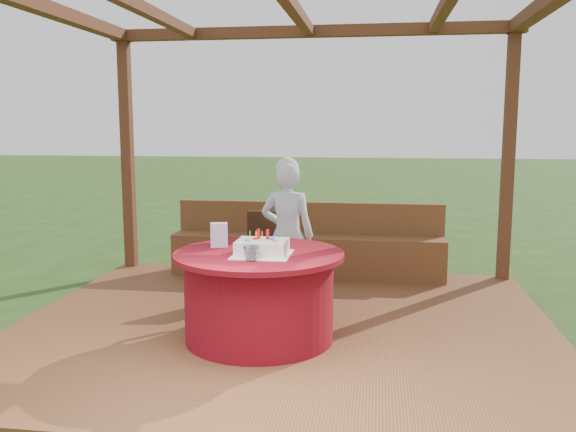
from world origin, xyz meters
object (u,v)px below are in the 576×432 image
object	(u,v)px
chair	(266,252)
elderly_woman	(287,232)
table	(259,295)
birthday_cake	(262,247)
drinking_glass	(251,253)
bench	(307,252)
gift_bag	(219,235)

from	to	relation	value
chair	elderly_woman	size ratio (longest dim) A/B	0.60
table	birthday_cake	distance (m)	0.41
chair	drinking_glass	distance (m)	1.53
bench	chair	size ratio (longest dim) A/B	3.62
bench	gift_bag	size ratio (longest dim) A/B	15.58
table	gift_bag	size ratio (longest dim) A/B	6.80
elderly_woman	bench	bearing A→B (deg)	87.84
chair	gift_bag	distance (m)	1.10
chair	bench	bearing A→B (deg)	72.43
table	gift_bag	distance (m)	0.58
drinking_glass	birthday_cake	bearing A→B (deg)	79.11
bench	drinking_glass	bearing A→B (deg)	-93.02
elderly_woman	birthday_cake	xyz separation A→B (m)	(-0.04, -1.00, 0.06)
table	gift_bag	xyz separation A→B (m)	(-0.36, 0.16, 0.44)
birthday_cake	drinking_glass	distance (m)	0.21
birthday_cake	drinking_glass	world-z (taller)	birthday_cake
birthday_cake	drinking_glass	bearing A→B (deg)	-100.89
table	bench	bearing A→B (deg)	86.42
chair	table	bearing A→B (deg)	-82.35
gift_bag	drinking_glass	xyz separation A→B (m)	(0.36, -0.46, -0.04)
chair	birthday_cake	xyz separation A→B (m)	(0.20, -1.28, 0.30)
bench	table	xyz separation A→B (m)	(-0.13, -2.11, 0.09)
bench	elderly_woman	distance (m)	1.27
elderly_woman	chair	bearing A→B (deg)	131.20
chair	elderly_woman	distance (m)	0.45
gift_bag	drinking_glass	distance (m)	0.59
birthday_cake	gift_bag	distance (m)	0.48
table	chair	size ratio (longest dim) A/B	1.58
table	birthday_cake	world-z (taller)	birthday_cake
table	chair	distance (m)	1.20
birthday_cake	table	bearing A→B (deg)	114.61
bench	gift_bag	xyz separation A→B (m)	(-0.49, -1.95, 0.52)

